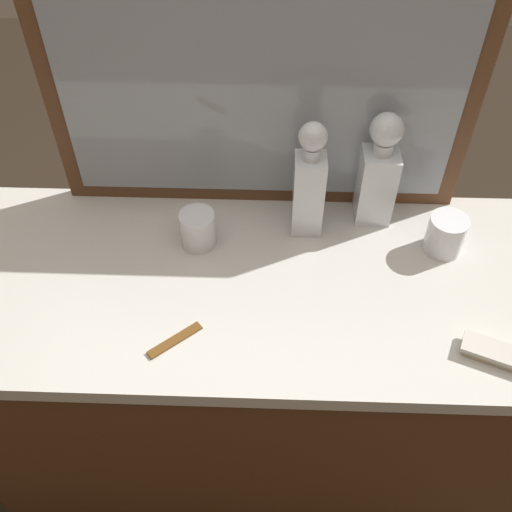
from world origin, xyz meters
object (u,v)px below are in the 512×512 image
Objects in this scene: crystal_tumbler_far_right at (198,230)px; crystal_tumbler_left at (445,236)px; crystal_decanter_center at (309,189)px; crystal_decanter_right at (377,178)px; tortoiseshell_comb at (175,340)px; silver_brush_front at (496,353)px.

crystal_tumbler_left is at bearing 0.05° from crystal_tumbler_far_right.
crystal_decanter_center is 0.34m from crystal_tumbler_left.
crystal_decanter_right is 2.72× the size of tortoiseshell_comb.
crystal_decanter_right is at bearing 144.79° from crystal_tumbler_left.
silver_brush_front is at bearing -44.21° from crystal_decanter_center.
silver_brush_front is at bearing -25.57° from crystal_tumbler_far_right.
crystal_decanter_right is at bearing 116.89° from silver_brush_front.
crystal_decanter_center is 0.28m from crystal_tumbler_far_right.
crystal_decanter_right is at bearing 14.85° from crystal_tumbler_far_right.
crystal_decanter_right is 3.25× the size of crystal_tumbler_far_right.
crystal_decanter_center is at bearing 51.34° from tortoiseshell_comb.
crystal_decanter_right is 3.12× the size of crystal_tumbler_left.
crystal_decanter_right is 0.17m from crystal_decanter_center.
crystal_decanter_right reaches higher than silver_brush_front.
tortoiseshell_comb is (-0.65, 0.02, -0.01)m from silver_brush_front.
crystal_tumbler_far_right is 0.29m from tortoiseshell_comb.
crystal_decanter_center reaches higher than crystal_decanter_right.
crystal_tumbler_far_right is at bearing -179.95° from crystal_tumbler_left.
crystal_decanter_right is 2.03× the size of silver_brush_front.
crystal_decanter_center is 3.20× the size of crystal_tumbler_left.
tortoiseshell_comb is at bearing -138.07° from crystal_decanter_right.
crystal_decanter_center is 0.46m from tortoiseshell_comb.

